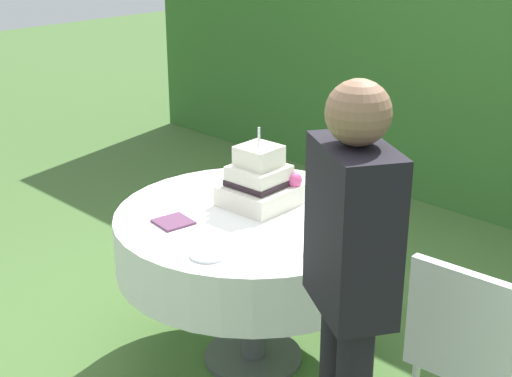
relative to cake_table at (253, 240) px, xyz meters
name	(u,v)px	position (x,y,z in m)	size (l,w,h in m)	color
ground_plane	(253,357)	(0.00, 0.00, -0.63)	(20.00, 20.00, 0.00)	#476B33
cake_table	(253,240)	(0.00, 0.00, 0.00)	(1.25, 1.25, 0.76)	#4C4C51
wedding_cake	(260,182)	(-0.05, 0.09, 0.24)	(0.32, 0.32, 0.37)	silver
serving_plate_near	(320,254)	(0.49, -0.11, 0.14)	(0.14, 0.14, 0.01)	white
serving_plate_far	(208,255)	(0.18, -0.43, 0.14)	(0.15, 0.15, 0.01)	white
serving_plate_left	(335,200)	(0.17, 0.37, 0.14)	(0.12, 0.12, 0.01)	white
serving_plate_right	(325,238)	(0.41, 0.02, 0.14)	(0.13, 0.13, 0.01)	white
napkin_stack	(173,222)	(-0.17, -0.32, 0.14)	(0.15, 0.15, 0.01)	#603856
garden_chair	(468,346)	(1.08, 0.05, -0.09)	(0.43, 0.43, 0.89)	white
standing_person	(349,286)	(0.91, -0.47, 0.30)	(0.41, 0.36, 1.60)	black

